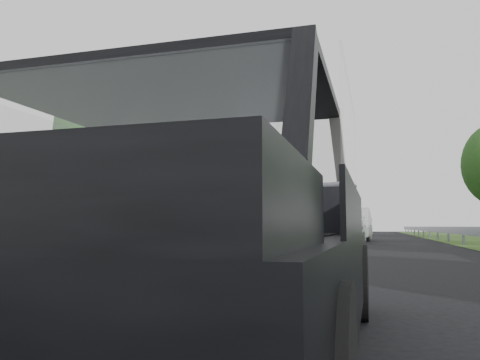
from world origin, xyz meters
The scene contains 10 objects.
ground centered at (0.00, 0.00, 0.00)m, with size 140.00×140.00×0.00m, color black.
subject_car centered at (0.00, 0.00, 0.72)m, with size 1.80×4.00×1.45m, color black.
dashboard centered at (0.00, 0.62, 0.85)m, with size 1.58×0.45×0.30m, color black.
driver_seat centered at (-0.40, -0.29, 0.88)m, with size 0.50×0.72×0.42m, color #26262E.
passenger_seat centered at (0.40, -0.29, 0.88)m, with size 0.50×0.72×0.42m, color #26262E.
steering_wheel centered at (-0.40, 0.33, 0.92)m, with size 0.36×0.36×0.04m, color black.
cat centered at (0.33, 0.59, 1.09)m, with size 0.63×0.20×0.28m, color gray.
other_car centered at (-0.18, 20.83, 0.84)m, with size 2.00×5.08×1.67m, color silver.
tree_5 centered at (-10.83, 16.57, 3.94)m, with size 5.20×5.20×7.87m, color #1B4017, non-canonical shape.
tree_6 centered at (-8.28, 34.98, 3.02)m, with size 3.99×3.99×6.04m, color #1B4017, non-canonical shape.
Camera 1 is at (0.99, -2.62, 0.75)m, focal length 35.00 mm.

